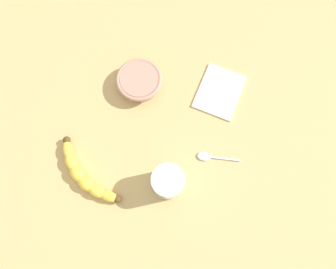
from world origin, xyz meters
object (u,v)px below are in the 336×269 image
object	(u,v)px
banana	(84,176)
teaspoon	(207,157)
smoothie_glass	(168,182)
ceramic_bowl	(139,81)

from	to	relation	value
banana	teaspoon	world-z (taller)	banana
smoothie_glass	teaspoon	xyz separation A→B (cm)	(-10.19, -6.82, -4.22)
banana	ceramic_bowl	xyz separation A→B (cm)	(-13.93, -25.01, 0.85)
banana	smoothie_glass	world-z (taller)	smoothie_glass
banana	ceramic_bowl	bearing A→B (deg)	108.94
banana	teaspoon	size ratio (longest dim) A/B	1.51
smoothie_glass	teaspoon	world-z (taller)	smoothie_glass
ceramic_bowl	teaspoon	world-z (taller)	ceramic_bowl
ceramic_bowl	teaspoon	size ratio (longest dim) A/B	1.09
banana	ceramic_bowl	distance (cm)	28.64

